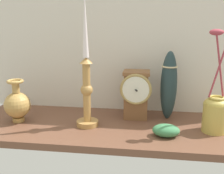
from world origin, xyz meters
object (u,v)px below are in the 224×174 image
at_px(mantel_clock, 136,94).
at_px(brass_vase_bulbous, 17,104).
at_px(candlestick_tall_left, 87,84).
at_px(tall_ceramic_vase, 169,85).
at_px(brass_vase_jar, 216,109).

xyz_separation_m(mantel_clock, brass_vase_bulbous, (-0.43, -0.09, -0.03)).
relative_size(candlestick_tall_left, tall_ceramic_vase, 1.77).
relative_size(mantel_clock, candlestick_tall_left, 0.40).
xyz_separation_m(mantel_clock, tall_ceramic_vase, (0.12, 0.01, 0.03)).
bearing_deg(tall_ceramic_vase, brass_vase_jar, -35.28).
bearing_deg(mantel_clock, brass_vase_jar, -18.99).
height_order(brass_vase_jar, tall_ceramic_vase, brass_vase_jar).
xyz_separation_m(mantel_clock, candlestick_tall_left, (-0.17, -0.10, 0.06)).
height_order(mantel_clock, brass_vase_bulbous, mantel_clock).
bearing_deg(brass_vase_bulbous, tall_ceramic_vase, 10.97).
xyz_separation_m(brass_vase_bulbous, tall_ceramic_vase, (0.55, 0.11, 0.06)).
bearing_deg(mantel_clock, candlestick_tall_left, -149.54).
distance_m(brass_vase_jar, tall_ceramic_vase, 0.19).
relative_size(mantel_clock, brass_vase_jar, 0.52).
distance_m(brass_vase_bulbous, brass_vase_jar, 0.70).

